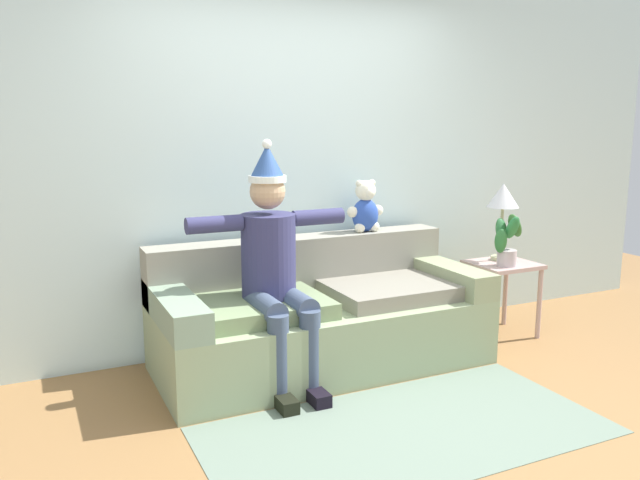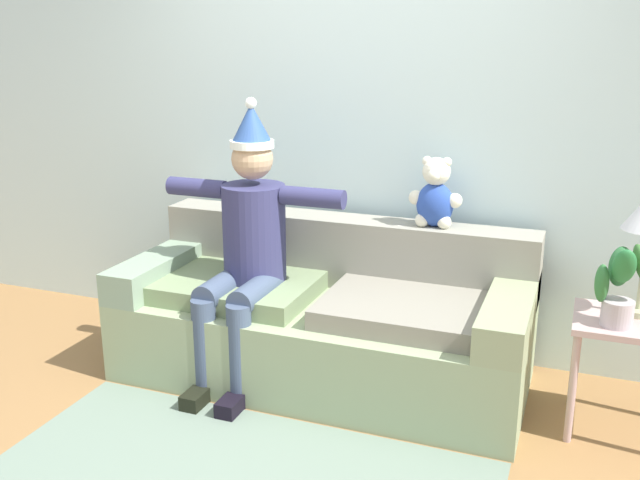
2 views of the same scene
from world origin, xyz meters
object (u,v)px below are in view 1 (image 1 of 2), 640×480
object	(u,v)px
table_lamp	(503,199)
side_table	(502,276)
person_seated	(274,263)
teddy_bear	(366,208)
potted_plant	(507,240)
couch	(319,317)

from	to	relation	value
table_lamp	side_table	bearing A→B (deg)	-116.73
person_seated	table_lamp	size ratio (longest dim) A/B	2.57
teddy_bear	potted_plant	world-z (taller)	teddy_bear
table_lamp	potted_plant	size ratio (longest dim) A/B	1.48
couch	teddy_bear	distance (m)	0.89
couch	table_lamp	size ratio (longest dim) A/B	3.69
person_seated	table_lamp	bearing A→B (deg)	5.47
side_table	table_lamp	bearing A→B (deg)	63.27
couch	teddy_bear	size ratio (longest dim) A/B	5.69
side_table	couch	bearing A→B (deg)	177.46
side_table	table_lamp	distance (m)	0.58
table_lamp	potted_plant	xyz separation A→B (m)	(-0.10, -0.18, -0.28)
potted_plant	couch	bearing A→B (deg)	173.78
person_seated	table_lamp	world-z (taller)	person_seated
side_table	potted_plant	world-z (taller)	potted_plant
person_seated	potted_plant	distance (m)	1.83
person_seated	potted_plant	world-z (taller)	person_seated
couch	teddy_bear	xyz separation A→B (m)	(0.51, 0.30, 0.67)
table_lamp	potted_plant	bearing A→B (deg)	-118.83
teddy_bear	side_table	world-z (taller)	teddy_bear
person_seated	potted_plant	xyz separation A→B (m)	(1.83, 0.01, -0.01)
couch	potted_plant	xyz separation A→B (m)	(1.45, -0.16, 0.43)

